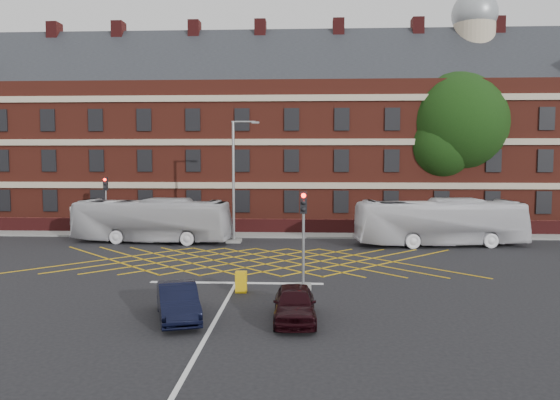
{
  "coord_description": "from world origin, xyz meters",
  "views": [
    {
      "loc": [
        3.22,
        -28.06,
        5.77
      ],
      "look_at": [
        1.77,
        1.5,
        3.45
      ],
      "focal_mm": 35.0,
      "sensor_mm": 36.0,
      "label": 1
    }
  ],
  "objects_px": {
    "bus_right": "(440,222)",
    "street_lamp": "(235,202)",
    "deciduous_tree": "(456,131)",
    "direction_signs": "(78,217)",
    "utility_cabinet": "(241,282)",
    "bus_left": "(152,220)",
    "traffic_light_near": "(303,249)",
    "traffic_light_far": "(106,211)",
    "car_navy": "(178,302)",
    "car_maroon": "(295,304)"
  },
  "relations": [
    {
      "from": "bus_right",
      "to": "direction_signs",
      "type": "relative_size",
      "value": 5.02
    },
    {
      "from": "deciduous_tree",
      "to": "street_lamp",
      "type": "height_order",
      "value": "deciduous_tree"
    },
    {
      "from": "bus_right",
      "to": "direction_signs",
      "type": "height_order",
      "value": "bus_right"
    },
    {
      "from": "street_lamp",
      "to": "deciduous_tree",
      "type": "bearing_deg",
      "value": 28.93
    },
    {
      "from": "bus_right",
      "to": "utility_cabinet",
      "type": "xyz_separation_m",
      "value": [
        -11.51,
        -13.01,
        -1.08
      ]
    },
    {
      "from": "car_navy",
      "to": "car_maroon",
      "type": "xyz_separation_m",
      "value": [
        4.17,
        -0.02,
        -0.01
      ]
    },
    {
      "from": "bus_left",
      "to": "utility_cabinet",
      "type": "distance_m",
      "value": 15.56
    },
    {
      "from": "deciduous_tree",
      "to": "direction_signs",
      "type": "relative_size",
      "value": 5.81
    },
    {
      "from": "bus_left",
      "to": "street_lamp",
      "type": "bearing_deg",
      "value": -82.08
    },
    {
      "from": "traffic_light_near",
      "to": "traffic_light_far",
      "type": "xyz_separation_m",
      "value": [
        -14.83,
        16.18,
        0.0
      ]
    },
    {
      "from": "traffic_light_far",
      "to": "traffic_light_near",
      "type": "bearing_deg",
      "value": -47.48
    },
    {
      "from": "bus_left",
      "to": "street_lamp",
      "type": "height_order",
      "value": "street_lamp"
    },
    {
      "from": "traffic_light_far",
      "to": "street_lamp",
      "type": "relative_size",
      "value": 0.52
    },
    {
      "from": "bus_right",
      "to": "car_maroon",
      "type": "relative_size",
      "value": 3.01
    },
    {
      "from": "bus_left",
      "to": "utility_cabinet",
      "type": "relative_size",
      "value": 11.77
    },
    {
      "from": "bus_left",
      "to": "traffic_light_far",
      "type": "xyz_separation_m",
      "value": [
        -4.47,
        3.53,
        0.27
      ]
    },
    {
      "from": "car_navy",
      "to": "street_lamp",
      "type": "xyz_separation_m",
      "value": [
        -0.29,
        17.65,
        2.13
      ]
    },
    {
      "from": "traffic_light_near",
      "to": "street_lamp",
      "type": "distance_m",
      "value": 13.77
    },
    {
      "from": "bus_left",
      "to": "deciduous_tree",
      "type": "height_order",
      "value": "deciduous_tree"
    },
    {
      "from": "traffic_light_near",
      "to": "street_lamp",
      "type": "xyz_separation_m",
      "value": [
        -4.74,
        12.89,
        1.0
      ]
    },
    {
      "from": "street_lamp",
      "to": "traffic_light_far",
      "type": "bearing_deg",
      "value": 161.95
    },
    {
      "from": "bus_right",
      "to": "street_lamp",
      "type": "bearing_deg",
      "value": 81.36
    },
    {
      "from": "car_maroon",
      "to": "traffic_light_far",
      "type": "bearing_deg",
      "value": 123.12
    },
    {
      "from": "car_navy",
      "to": "traffic_light_near",
      "type": "distance_m",
      "value": 6.62
    },
    {
      "from": "utility_cabinet",
      "to": "street_lamp",
      "type": "bearing_deg",
      "value": 98.63
    },
    {
      "from": "bus_right",
      "to": "traffic_light_far",
      "type": "xyz_separation_m",
      "value": [
        -23.69,
        3.99,
        0.23
      ]
    },
    {
      "from": "bus_left",
      "to": "traffic_light_near",
      "type": "height_order",
      "value": "traffic_light_near"
    },
    {
      "from": "direction_signs",
      "to": "car_maroon",
      "type": "bearing_deg",
      "value": -51.06
    },
    {
      "from": "bus_left",
      "to": "direction_signs",
      "type": "relative_size",
      "value": 4.87
    },
    {
      "from": "car_maroon",
      "to": "traffic_light_near",
      "type": "relative_size",
      "value": 0.86
    },
    {
      "from": "bus_right",
      "to": "traffic_light_near",
      "type": "xyz_separation_m",
      "value": [
        -8.86,
        -12.18,
        0.23
      ]
    },
    {
      "from": "car_maroon",
      "to": "street_lamp",
      "type": "bearing_deg",
      "value": 102.5
    },
    {
      "from": "car_maroon",
      "to": "bus_right",
      "type": "bearing_deg",
      "value": 60.04
    },
    {
      "from": "car_navy",
      "to": "traffic_light_near",
      "type": "bearing_deg",
      "value": 28.92
    },
    {
      "from": "deciduous_tree",
      "to": "utility_cabinet",
      "type": "distance_m",
      "value": 28.7
    },
    {
      "from": "deciduous_tree",
      "to": "traffic_light_near",
      "type": "height_order",
      "value": "deciduous_tree"
    },
    {
      "from": "bus_right",
      "to": "street_lamp",
      "type": "relative_size",
      "value": 1.35
    },
    {
      "from": "bus_left",
      "to": "traffic_light_near",
      "type": "xyz_separation_m",
      "value": [
        10.36,
        -12.65,
        0.27
      ]
    },
    {
      "from": "car_navy",
      "to": "traffic_light_far",
      "type": "xyz_separation_m",
      "value": [
        -10.39,
        20.94,
        1.13
      ]
    },
    {
      "from": "deciduous_tree",
      "to": "traffic_light_far",
      "type": "bearing_deg",
      "value": -167.18
    },
    {
      "from": "traffic_light_far",
      "to": "utility_cabinet",
      "type": "bearing_deg",
      "value": -54.39
    },
    {
      "from": "street_lamp",
      "to": "direction_signs",
      "type": "bearing_deg",
      "value": 166.98
    },
    {
      "from": "utility_cabinet",
      "to": "deciduous_tree",
      "type": "bearing_deg",
      "value": 56.96
    },
    {
      "from": "car_navy",
      "to": "direction_signs",
      "type": "bearing_deg",
      "value": 103.11
    },
    {
      "from": "bus_right",
      "to": "deciduous_tree",
      "type": "height_order",
      "value": "deciduous_tree"
    },
    {
      "from": "utility_cabinet",
      "to": "car_navy",
      "type": "bearing_deg",
      "value": -114.48
    },
    {
      "from": "bus_right",
      "to": "car_navy",
      "type": "relative_size",
      "value": 2.88
    },
    {
      "from": "car_navy",
      "to": "utility_cabinet",
      "type": "bearing_deg",
      "value": 47.46
    },
    {
      "from": "car_maroon",
      "to": "utility_cabinet",
      "type": "distance_m",
      "value": 4.62
    },
    {
      "from": "bus_right",
      "to": "car_maroon",
      "type": "bearing_deg",
      "value": 146.02
    }
  ]
}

